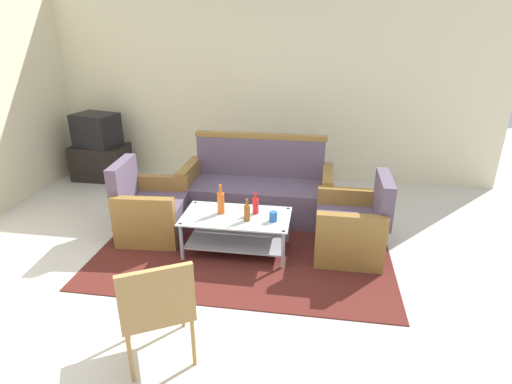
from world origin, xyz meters
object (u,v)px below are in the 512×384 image
at_px(armchair_right, 352,228).
at_px(television, 97,130).
at_px(bottle_brown, 247,212).
at_px(wicker_chair, 156,303).
at_px(couch, 257,191).
at_px(tv_stand, 101,162).
at_px(bottle_orange, 221,202).
at_px(cup, 273,216).
at_px(armchair_left, 151,211).
at_px(bottle_red, 256,206).
at_px(coffee_table, 236,228).

xyz_separation_m(armchair_right, television, (-3.65, 1.70, 0.47)).
xyz_separation_m(bottle_brown, wicker_chair, (-0.36, -1.49, -0.00)).
height_order(couch, bottle_brown, couch).
bearing_deg(tv_stand, wicker_chair, -56.64).
bearing_deg(bottle_orange, cup, -10.23).
bearing_deg(armchair_left, couch, 118.19).
bearing_deg(bottle_orange, tv_stand, 142.12).
xyz_separation_m(bottle_orange, bottle_brown, (0.29, -0.13, -0.03)).
bearing_deg(tv_stand, bottle_brown, -36.47).
xyz_separation_m(bottle_orange, wicker_chair, (-0.06, -1.62, -0.04)).
distance_m(armchair_left, cup, 1.45).
xyz_separation_m(couch, wicker_chair, (-0.31, -2.50, 0.18)).
xyz_separation_m(armchair_right, bottle_red, (-0.99, -0.05, 0.21)).
bearing_deg(cup, wicker_chair, -112.06).
bearing_deg(bottle_red, armchair_right, 3.12).
bearing_deg(coffee_table, wicker_chair, -98.20).
distance_m(bottle_orange, tv_stand, 2.94).
relative_size(bottle_orange, cup, 3.17).
height_order(couch, bottle_orange, couch).
height_order(couch, television, television).
bearing_deg(armchair_right, couch, 54.99).
bearing_deg(wicker_chair, bottle_red, 47.20).
relative_size(bottle_brown, television, 0.34).
relative_size(armchair_right, tv_stand, 1.06).
xyz_separation_m(coffee_table, wicker_chair, (-0.23, -1.58, 0.22)).
distance_m(couch, tv_stand, 2.71).
bearing_deg(cup, television, 146.43).
xyz_separation_m(bottle_orange, cup, (0.55, -0.10, -0.07)).
bearing_deg(wicker_chair, bottle_brown, 47.69).
height_order(cup, television, television).
bearing_deg(bottle_orange, television, 142.07).
height_order(bottle_red, wicker_chair, wicker_chair).
distance_m(bottle_red, tv_stand, 3.19).
xyz_separation_m(bottle_red, television, (-2.66, 1.75, 0.26)).
distance_m(television, wicker_chair, 4.10).
bearing_deg(coffee_table, bottle_red, 25.22).
bearing_deg(bottle_brown, couch, 92.85).
height_order(coffee_table, bottle_brown, bottle_brown).
bearing_deg(cup, bottle_brown, -173.79).
bearing_deg(couch, bottle_red, 97.65).
relative_size(couch, bottle_orange, 5.69).
bearing_deg(tv_stand, television, 76.57).
xyz_separation_m(bottle_brown, television, (-2.60, 1.93, 0.26)).
bearing_deg(tv_stand, bottle_orange, -37.88).
bearing_deg(armchair_right, bottle_red, 93.46).
bearing_deg(wicker_chair, tv_stand, 94.51).
bearing_deg(tv_stand, armchair_right, -24.86).
bearing_deg(bottle_orange, armchair_left, 168.08).
distance_m(bottle_orange, cup, 0.57).
bearing_deg(armchair_right, wicker_chair, 141.07).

